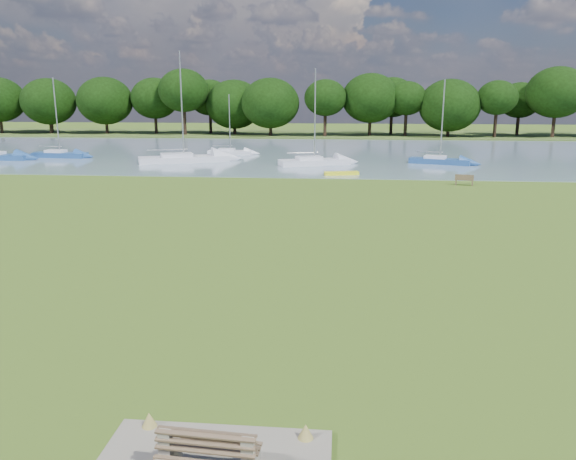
# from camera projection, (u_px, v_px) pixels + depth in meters

# --- Properties ---
(ground) EXTENTS (220.00, 220.00, 0.00)m
(ground) POSITION_uv_depth(u_px,v_px,m) (287.00, 256.00, 23.17)
(ground) COLOR #646825
(river) EXTENTS (220.00, 40.00, 0.10)m
(river) POSITION_uv_depth(u_px,v_px,m) (323.00, 153.00, 63.81)
(river) COLOR gray
(river) RESTS_ON ground
(far_bank) EXTENTS (220.00, 20.00, 0.40)m
(far_bank) POSITION_uv_depth(u_px,v_px,m) (329.00, 135.00, 92.83)
(far_bank) COLOR #4C6626
(far_bank) RESTS_ON ground
(bench_pair) EXTENTS (1.80, 1.13, 0.94)m
(bench_pair) POSITION_uv_depth(u_px,v_px,m) (207.00, 458.00, 9.51)
(bench_pair) COLOR gray
(bench_pair) RESTS_ON concrete_pad
(riverbank_bench) EXTENTS (1.38, 0.74, 0.81)m
(riverbank_bench) POSITION_uv_depth(u_px,v_px,m) (464.00, 180.00, 41.08)
(riverbank_bench) COLOR brown
(riverbank_bench) RESTS_ON ground
(kayak) EXTENTS (2.91, 1.32, 0.28)m
(kayak) POSITION_uv_depth(u_px,v_px,m) (341.00, 173.00, 46.15)
(kayak) COLOR yellow
(kayak) RESTS_ON river
(tree_line) EXTENTS (158.55, 8.42, 10.19)m
(tree_line) POSITION_uv_depth(u_px,v_px,m) (383.00, 98.00, 86.76)
(tree_line) COLOR black
(tree_line) RESTS_ON far_bank
(sailboat_2) EXTENTS (5.86, 3.35, 7.82)m
(sailboat_2) POSITION_uv_depth(u_px,v_px,m) (439.00, 159.00, 53.49)
(sailboat_2) COLOR navy
(sailboat_2) RESTS_ON river
(sailboat_4) EXTENTS (4.93, 1.42, 6.49)m
(sailboat_4) POSITION_uv_depth(u_px,v_px,m) (230.00, 151.00, 62.01)
(sailboat_4) COLOR silver
(sailboat_4) RESTS_ON river
(sailboat_5) EXTENTS (6.87, 4.16, 8.78)m
(sailboat_5) POSITION_uv_depth(u_px,v_px,m) (314.00, 160.00, 52.65)
(sailboat_5) COLOR silver
(sailboat_5) RESTS_ON river
(sailboat_6) EXTENTS (5.75, 1.94, 8.16)m
(sailboat_6) POSITION_uv_depth(u_px,v_px,m) (59.00, 153.00, 58.97)
(sailboat_6) COLOR navy
(sailboat_6) RESTS_ON river
(sailboat_7) EXTENTS (8.89, 5.53, 10.48)m
(sailboat_7) POSITION_uv_depth(u_px,v_px,m) (183.00, 157.00, 54.95)
(sailboat_7) COLOR silver
(sailboat_7) RESTS_ON river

